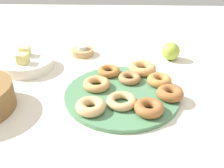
% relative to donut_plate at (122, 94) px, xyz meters
% --- Properties ---
extents(ground_plane, '(2.40, 2.40, 0.00)m').
position_rel_donut_plate_xyz_m(ground_plane, '(0.00, 0.00, -0.01)').
color(ground_plane, beige).
extents(donut_plate, '(0.36, 0.36, 0.01)m').
position_rel_donut_plate_xyz_m(donut_plate, '(0.00, 0.00, 0.00)').
color(donut_plate, '#4C7F56').
rests_on(donut_plate, ground_plane).
extents(donut_0, '(0.11, 0.11, 0.03)m').
position_rel_donut_plate_xyz_m(donut_0, '(-0.10, -0.08, 0.02)').
color(donut_0, '#995B2D').
rests_on(donut_0, donut_plate).
extents(donut_1, '(0.13, 0.13, 0.03)m').
position_rel_donut_plate_xyz_m(donut_1, '(0.14, -0.07, 0.02)').
color(donut_1, tan).
rests_on(donut_1, donut_plate).
extents(donut_2, '(0.11, 0.11, 0.03)m').
position_rel_donut_plate_xyz_m(donut_2, '(-0.02, -0.15, 0.02)').
color(donut_2, '#995B2D').
rests_on(donut_2, donut_plate).
extents(donut_3, '(0.10, 0.10, 0.03)m').
position_rel_donut_plate_xyz_m(donut_3, '(0.03, 0.08, 0.02)').
color(donut_3, tan).
rests_on(donut_3, donut_plate).
extents(donut_4, '(0.11, 0.11, 0.02)m').
position_rel_donut_plate_xyz_m(donut_4, '(0.12, 0.05, 0.02)').
color(donut_4, '#AD6B33').
rests_on(donut_4, donut_plate).
extents(donut_5, '(0.12, 0.12, 0.02)m').
position_rel_donut_plate_xyz_m(donut_5, '(-0.06, -0.00, 0.02)').
color(donut_5, tan).
rests_on(donut_5, donut_plate).
extents(donut_6, '(0.10, 0.10, 0.03)m').
position_rel_donut_plate_xyz_m(donut_6, '(0.06, -0.12, 0.02)').
color(donut_6, '#BC7A3D').
rests_on(donut_6, donut_plate).
extents(donut_7, '(0.08, 0.08, 0.02)m').
position_rel_donut_plate_xyz_m(donut_7, '(0.07, -0.03, 0.02)').
color(donut_7, '#B27547').
rests_on(donut_7, donut_plate).
extents(donut_8, '(0.09, 0.09, 0.03)m').
position_rel_donut_plate_xyz_m(donut_8, '(-0.10, 0.09, 0.02)').
color(donut_8, tan).
rests_on(donut_8, donut_plate).
extents(candle_holder, '(0.09, 0.09, 0.03)m').
position_rel_donut_plate_xyz_m(candle_holder, '(0.31, 0.17, 0.01)').
color(candle_holder, tan).
rests_on(candle_holder, ground_plane).
extents(tealight, '(0.04, 0.04, 0.01)m').
position_rel_donut_plate_xyz_m(tealight, '(0.31, 0.17, 0.03)').
color(tealight, silver).
rests_on(tealight, candle_holder).
extents(fruit_bowl, '(0.19, 0.19, 0.04)m').
position_rel_donut_plate_xyz_m(fruit_bowl, '(0.18, 0.35, 0.01)').
color(fruit_bowl, silver).
rests_on(fruit_bowl, ground_plane).
extents(melon_chunk_left, '(0.04, 0.04, 0.04)m').
position_rel_donut_plate_xyz_m(melon_chunk_left, '(0.14, 0.35, 0.05)').
color(melon_chunk_left, '#DBD67A').
rests_on(melon_chunk_left, fruit_bowl).
extents(melon_chunk_right, '(0.04, 0.04, 0.04)m').
position_rel_donut_plate_xyz_m(melon_chunk_right, '(0.21, 0.37, 0.05)').
color(melon_chunk_right, '#DBD67A').
rests_on(melon_chunk_right, fruit_bowl).
extents(apple, '(0.07, 0.07, 0.07)m').
position_rel_donut_plate_xyz_m(apple, '(0.28, -0.20, 0.03)').
color(apple, '#93AD38').
rests_on(apple, ground_plane).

